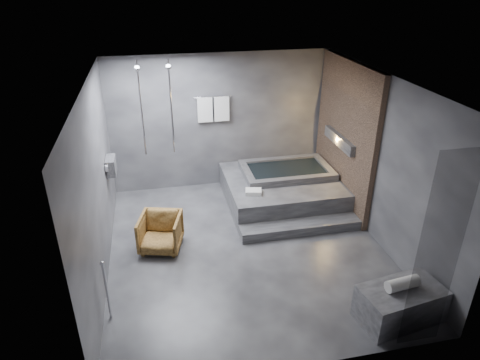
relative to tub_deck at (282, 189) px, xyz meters
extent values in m
plane|color=#2A2A2C|center=(-1.05, -1.45, -0.25)|extent=(5.00, 5.00, 0.00)
cube|color=#464648|center=(-1.05, -1.45, 2.55)|extent=(4.50, 5.00, 0.04)
cube|color=#333338|center=(-1.05, 1.05, 1.15)|extent=(4.50, 0.04, 2.80)
cube|color=#333338|center=(-1.05, -3.95, 1.15)|extent=(4.50, 0.04, 2.80)
cube|color=#333338|center=(-3.30, -1.45, 1.15)|extent=(0.04, 5.00, 2.80)
cube|color=#333338|center=(1.20, -1.45, 1.15)|extent=(0.04, 5.00, 2.80)
cube|color=#926F55|center=(1.14, -0.20, 1.15)|extent=(0.10, 2.40, 2.78)
cube|color=#FF9938|center=(1.06, -0.20, 1.05)|extent=(0.14, 1.20, 0.20)
cube|color=slate|center=(-3.21, -0.05, 0.85)|extent=(0.16, 0.42, 0.30)
imported|color=beige|center=(-3.20, -0.15, 0.80)|extent=(0.08, 0.08, 0.21)
imported|color=beige|center=(-3.20, 0.05, 0.78)|extent=(0.07, 0.07, 0.15)
cylinder|color=silver|center=(-2.05, 0.60, 1.65)|extent=(0.04, 0.04, 1.80)
cylinder|color=silver|center=(-2.60, 0.60, 1.65)|extent=(0.04, 0.04, 1.80)
cylinder|color=silver|center=(-1.20, 0.99, 1.70)|extent=(0.75, 0.02, 0.02)
cube|color=white|center=(-1.37, 0.97, 1.45)|extent=(0.30, 0.06, 0.50)
cube|color=white|center=(-1.03, 0.97, 1.45)|extent=(0.30, 0.06, 0.50)
cylinder|color=silver|center=(-3.20, -2.65, 0.20)|extent=(0.04, 0.04, 0.90)
cube|color=black|center=(0.60, -3.90, 1.10)|extent=(0.55, 0.01, 2.60)
cube|color=#2E2E31|center=(0.00, 0.00, 0.00)|extent=(2.20, 2.00, 0.50)
cube|color=#2E2E31|center=(0.00, -1.18, -0.16)|extent=(2.20, 0.36, 0.18)
cube|color=#38383B|center=(0.59, -3.46, 0.00)|extent=(1.17, 0.76, 0.49)
imported|color=#4C3013|center=(-2.45, -1.17, 0.06)|extent=(0.81, 0.83, 0.62)
cylinder|color=silver|center=(0.58, -3.45, 0.32)|extent=(0.47, 0.22, 0.16)
cube|color=silver|center=(-0.71, -0.51, 0.29)|extent=(0.33, 0.28, 0.08)
camera|label=1|loc=(-2.39, -7.28, 4.00)|focal=32.00mm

